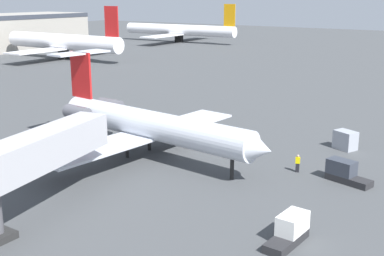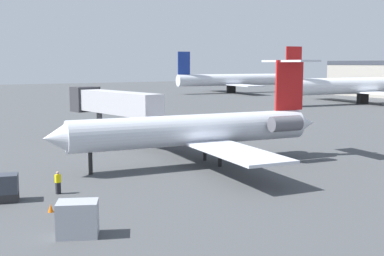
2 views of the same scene
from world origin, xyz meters
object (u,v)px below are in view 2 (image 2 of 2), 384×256
ground_crew_marshaller (58,182)px  parked_airliner_west_end (231,80)px  cargo_container_uld (78,219)px  traffic_cone_near (51,208)px  parked_airliner_west_mid (362,86)px  jet_bridge (109,103)px  regional_jet (201,129)px

ground_crew_marshaller → parked_airliner_west_end: parked_airliner_west_end is taller
parked_airliner_west_end → cargo_container_uld: bearing=-37.7°
ground_crew_marshaller → traffic_cone_near: ground_crew_marshaller is taller
ground_crew_marshaller → parked_airliner_west_mid: 96.44m
jet_bridge → traffic_cone_near: size_ratio=30.39×
traffic_cone_near → ground_crew_marshaller: bearing=159.3°
ground_crew_marshaller → parked_airliner_west_mid: bearing=118.8°
regional_jet → cargo_container_uld: regional_jet is taller
parked_airliner_west_end → parked_airliner_west_mid: bearing=3.4°
regional_jet → jet_bridge: regional_jet is taller
parked_airliner_west_end → parked_airliner_west_mid: (51.11, 3.01, 0.04)m
cargo_container_uld → parked_airliner_west_end: 135.48m
cargo_container_uld → parked_airliner_west_end: size_ratio=0.07×
parked_airliner_west_mid → parked_airliner_west_end: bearing=-176.6°
regional_jet → parked_airliner_west_end: size_ratio=0.74×
traffic_cone_near → parked_airliner_west_end: bearing=140.8°
jet_bridge → traffic_cone_near: 29.27m
jet_bridge → ground_crew_marshaller: 24.69m
regional_jet → traffic_cone_near: size_ratio=50.31×
ground_crew_marshaller → parked_airliner_west_end: (-97.60, 81.42, 3.30)m
traffic_cone_near → cargo_container_uld: bearing=2.2°
jet_bridge → regional_jet: bearing=8.8°
jet_bridge → parked_airliner_west_mid: parked_airliner_west_mid is taller
regional_jet → parked_airliner_west_mid: (-42.46, 69.83, 0.78)m
ground_crew_marshaller → cargo_container_uld: 9.67m
cargo_container_uld → parked_airliner_west_end: bearing=142.3°
regional_jet → parked_airliner_west_end: parked_airliner_west_end is taller
regional_jet → traffic_cone_near: regional_jet is taller
regional_jet → traffic_cone_near: (8.33, -16.22, -3.14)m
cargo_container_uld → traffic_cone_near: (-5.27, -0.20, -0.72)m
regional_jet → traffic_cone_near: bearing=-62.8°
cargo_container_uld → traffic_cone_near: cargo_container_uld is taller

